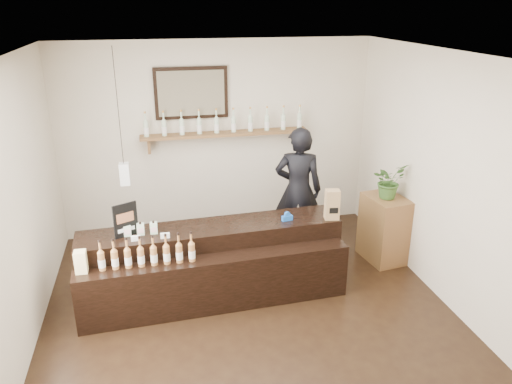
{
  "coord_description": "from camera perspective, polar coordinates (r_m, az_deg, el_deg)",
  "views": [
    {
      "loc": [
        -0.93,
        -4.52,
        3.28
      ],
      "look_at": [
        0.19,
        0.7,
        1.23
      ],
      "focal_mm": 35.0,
      "sensor_mm": 36.0,
      "label": 1
    }
  ],
  "objects": [
    {
      "name": "counter",
      "position": [
        5.89,
        -4.93,
        -8.31
      ],
      "size": [
        3.06,
        0.96,
        0.99
      ],
      "color": "black",
      "rests_on": "ground"
    },
    {
      "name": "ground",
      "position": [
        5.66,
        -0.42,
        -14.37
      ],
      "size": [
        5.0,
        5.0,
        0.0
      ],
      "primitive_type": "plane",
      "color": "black",
      "rests_on": "ground"
    },
    {
      "name": "back_wall_decor",
      "position": [
        7.1,
        -5.67,
        8.59
      ],
      "size": [
        2.66,
        0.96,
        1.69
      ],
      "color": "brown",
      "rests_on": "ground"
    },
    {
      "name": "room_shell",
      "position": [
        4.87,
        -0.47,
        2.16
      ],
      "size": [
        5.0,
        5.0,
        5.0
      ],
      "color": "beige",
      "rests_on": "ground"
    },
    {
      "name": "paper_bag",
      "position": [
        5.95,
        8.69,
        -1.43
      ],
      "size": [
        0.18,
        0.15,
        0.36
      ],
      "color": "olive",
      "rests_on": "counter"
    },
    {
      "name": "side_cabinet",
      "position": [
        6.86,
        14.42,
        -4.06
      ],
      "size": [
        0.53,
        0.67,
        0.89
      ],
      "color": "brown",
      "rests_on": "ground"
    },
    {
      "name": "tape_dispenser",
      "position": [
        5.9,
        3.58,
        -2.88
      ],
      "size": [
        0.14,
        0.08,
        0.11
      ],
      "color": "#1954B0",
      "rests_on": "counter"
    },
    {
      "name": "shopkeeper",
      "position": [
        6.76,
        4.87,
        1.13
      ],
      "size": [
        0.83,
        0.67,
        1.98
      ],
      "primitive_type": "imported",
      "rotation": [
        0.0,
        0.0,
        2.83
      ],
      "color": "black",
      "rests_on": "ground"
    },
    {
      "name": "promo_sign",
      "position": [
        5.64,
        -14.69,
        -3.12
      ],
      "size": [
        0.25,
        0.14,
        0.38
      ],
      "color": "black",
      "rests_on": "counter"
    },
    {
      "name": "potted_plant",
      "position": [
        6.61,
        14.94,
        1.24
      ],
      "size": [
        0.52,
        0.49,
        0.46
      ],
      "primitive_type": "imported",
      "rotation": [
        0.0,
        0.0,
        0.4
      ],
      "color": "#386026",
      "rests_on": "side_cabinet"
    }
  ]
}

